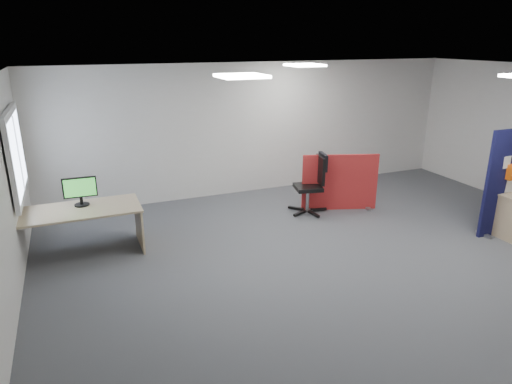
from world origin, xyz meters
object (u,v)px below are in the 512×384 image
object	(u,v)px
red_divider	(340,183)
office_chair	(314,180)
monitor_second	(80,190)
second_desk	(81,219)

from	to	relation	value
red_divider	office_chair	xyz separation A→B (m)	(-0.53, 0.06, 0.10)
red_divider	monitor_second	size ratio (longest dim) A/B	2.83
second_desk	office_chair	size ratio (longest dim) A/B	1.56
second_desk	office_chair	bearing A→B (deg)	2.65
monitor_second	red_divider	bearing A→B (deg)	2.50
office_chair	red_divider	bearing A→B (deg)	6.51
second_desk	monitor_second	distance (m)	0.43
red_divider	monitor_second	xyz separation A→B (m)	(-4.60, -0.02, 0.44)
second_desk	office_chair	distance (m)	4.11
red_divider	office_chair	size ratio (longest dim) A/B	1.24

